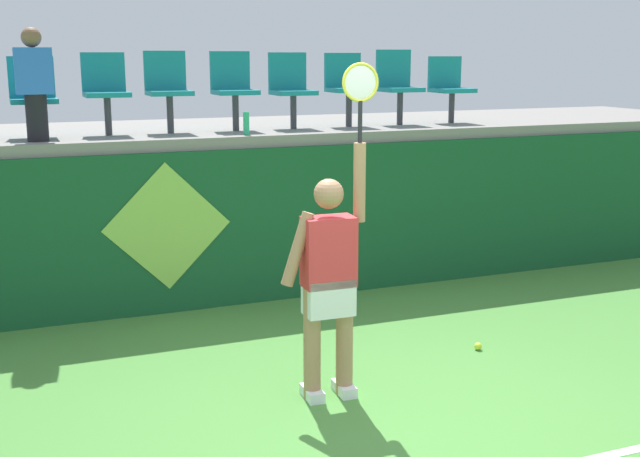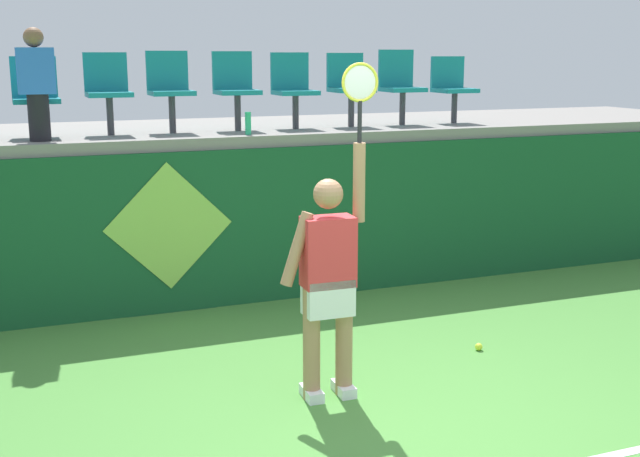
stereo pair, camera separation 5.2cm
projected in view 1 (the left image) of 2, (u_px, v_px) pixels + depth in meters
name	position (u px, v px, depth m)	size (l,w,h in m)	color
ground_plane	(396.00, 431.00, 5.63)	(40.00, 40.00, 0.00)	#478438
court_back_wall	(253.00, 225.00, 8.44)	(13.09, 0.20, 1.61)	#144C28
spectator_platform	(220.00, 132.00, 9.35)	(13.09, 2.50, 0.12)	gray
tennis_player	(329.00, 276.00, 6.01)	(0.75, 0.27, 2.49)	white
tennis_ball	(478.00, 346.00, 7.16)	(0.07, 0.07, 0.07)	#D1E533
water_bottle	(246.00, 123.00, 8.35)	(0.06, 0.06, 0.23)	#26B272
stadium_chair_1	(33.00, 93.00, 8.04)	(0.44, 0.42, 0.79)	#38383D
stadium_chair_2	(106.00, 88.00, 8.29)	(0.44, 0.42, 0.83)	#38383D
stadium_chair_3	(168.00, 86.00, 8.52)	(0.44, 0.42, 0.85)	#38383D
stadium_chair_4	(233.00, 86.00, 8.78)	(0.44, 0.42, 0.84)	#38383D
stadium_chair_5	(291.00, 86.00, 9.02)	(0.44, 0.42, 0.83)	#38383D
stadium_chair_6	(347.00, 84.00, 9.26)	(0.44, 0.42, 0.82)	#38383D
stadium_chair_7	(397.00, 83.00, 9.50)	(0.44, 0.42, 0.86)	#38383D
stadium_chair_8	(449.00, 85.00, 9.75)	(0.44, 0.42, 0.78)	#38383D
spectator_0	(34.00, 83.00, 7.64)	(0.34, 0.20, 1.06)	black
wall_signage_mount	(171.00, 313.00, 8.19)	(1.27, 0.01, 1.52)	#144C28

